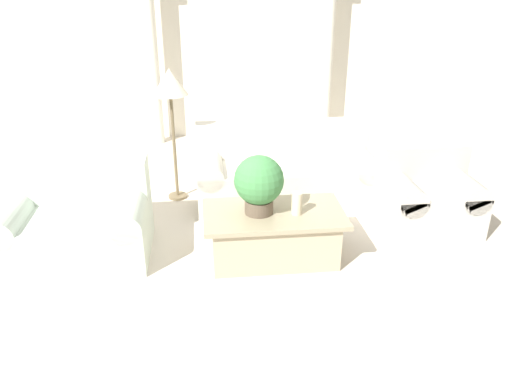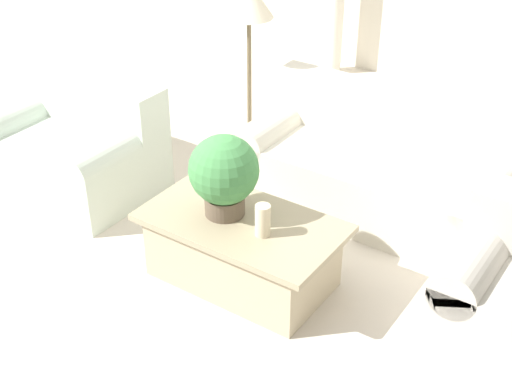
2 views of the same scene
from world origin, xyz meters
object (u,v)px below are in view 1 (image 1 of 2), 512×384
at_px(loveseat, 76,219).
at_px(coffee_table, 274,234).
at_px(sofa_long, 284,170).
at_px(potted_plant, 259,182).
at_px(floor_lamp, 170,88).
at_px(armchair, 426,193).

relative_size(loveseat, coffee_table, 1.04).
xyz_separation_m(sofa_long, potted_plant, (-0.43, -1.27, 0.41)).
xyz_separation_m(loveseat, potted_plant, (1.62, -0.27, 0.40)).
height_order(coffee_table, potted_plant, potted_plant).
xyz_separation_m(loveseat, floor_lamp, (0.85, 1.12, 0.92)).
relative_size(sofa_long, potted_plant, 3.74).
distance_m(loveseat, floor_lamp, 1.67).
bearing_deg(loveseat, armchair, 3.63).
relative_size(sofa_long, armchair, 2.17).
bearing_deg(loveseat, potted_plant, -9.37).
distance_m(sofa_long, floor_lamp, 1.53).
relative_size(loveseat, armchair, 1.43).
height_order(sofa_long, potted_plant, potted_plant).
xyz_separation_m(floor_lamp, armchair, (2.53, -0.90, -0.92)).
bearing_deg(loveseat, sofa_long, 25.87).
distance_m(sofa_long, potted_plant, 1.40).
xyz_separation_m(loveseat, coffee_table, (1.76, -0.27, -0.11)).
distance_m(coffee_table, floor_lamp, 1.95).
bearing_deg(potted_plant, armchair, 15.38).
height_order(floor_lamp, armchair, floor_lamp).
xyz_separation_m(sofa_long, coffee_table, (-0.30, -1.27, -0.10)).
height_order(sofa_long, floor_lamp, floor_lamp).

